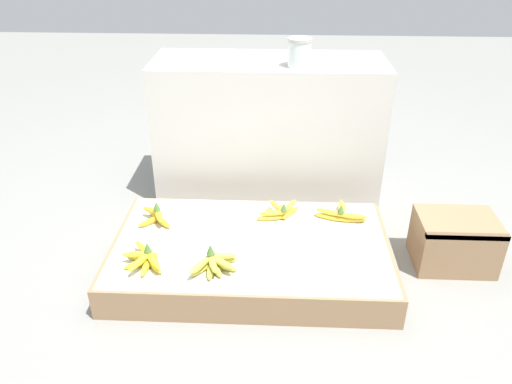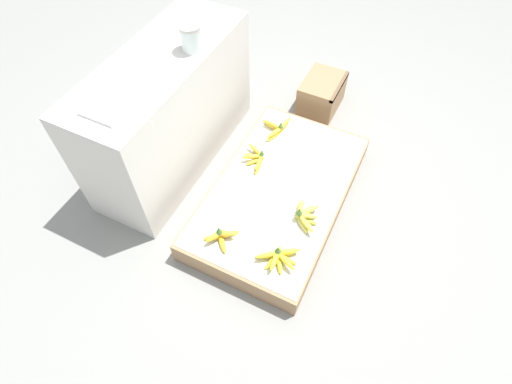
{
  "view_description": "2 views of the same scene",
  "coord_description": "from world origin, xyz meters",
  "px_view_note": "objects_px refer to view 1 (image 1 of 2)",
  "views": [
    {
      "loc": [
        0.11,
        -1.83,
        1.44
      ],
      "look_at": [
        0.02,
        0.12,
        0.33
      ],
      "focal_mm": 35.0,
      "sensor_mm": 36.0,
      "label": 1
    },
    {
      "loc": [
        -1.33,
        -0.5,
        2.03
      ],
      "look_at": [
        -0.1,
        0.11,
        0.16
      ],
      "focal_mm": 28.0,
      "sensor_mm": 36.0,
      "label": 2
    }
  ],
  "objects_px": {
    "banana_bunch_middle_left": "(156,216)",
    "foam_tray_white": "(196,58)",
    "banana_bunch_middle_midright": "(280,211)",
    "banana_bunch_front_left": "(145,258)",
    "glass_jar": "(299,53)",
    "wooden_crate": "(454,241)",
    "banana_bunch_middle_right": "(341,214)",
    "banana_bunch_front_midleft": "(214,264)"
  },
  "relations": [
    {
      "from": "banana_bunch_middle_left",
      "to": "glass_jar",
      "type": "distance_m",
      "value": 1.06
    },
    {
      "from": "banana_bunch_front_left",
      "to": "glass_jar",
      "type": "distance_m",
      "value": 1.23
    },
    {
      "from": "banana_bunch_middle_right",
      "to": "foam_tray_white",
      "type": "height_order",
      "value": "foam_tray_white"
    },
    {
      "from": "banana_bunch_middle_left",
      "to": "foam_tray_white",
      "type": "bearing_deg",
      "value": 77.57
    },
    {
      "from": "banana_bunch_front_midleft",
      "to": "glass_jar",
      "type": "xyz_separation_m",
      "value": [
        0.35,
        0.85,
        0.65
      ]
    },
    {
      "from": "banana_bunch_middle_left",
      "to": "foam_tray_white",
      "type": "relative_size",
      "value": 0.61
    },
    {
      "from": "wooden_crate",
      "to": "banana_bunch_front_left",
      "type": "height_order",
      "value": "banana_bunch_front_left"
    },
    {
      "from": "banana_bunch_middle_midright",
      "to": "wooden_crate",
      "type": "bearing_deg",
      "value": -9.67
    },
    {
      "from": "banana_bunch_middle_midright",
      "to": "foam_tray_white",
      "type": "bearing_deg",
      "value": 130.57
    },
    {
      "from": "glass_jar",
      "to": "foam_tray_white",
      "type": "distance_m",
      "value": 0.55
    },
    {
      "from": "banana_bunch_middle_midright",
      "to": "banana_bunch_middle_right",
      "type": "distance_m",
      "value": 0.29
    },
    {
      "from": "banana_bunch_middle_right",
      "to": "glass_jar",
      "type": "xyz_separation_m",
      "value": [
        -0.21,
        0.43,
        0.66
      ]
    },
    {
      "from": "banana_bunch_front_left",
      "to": "glass_jar",
      "type": "relative_size",
      "value": 1.64
    },
    {
      "from": "banana_bunch_front_left",
      "to": "banana_bunch_middle_left",
      "type": "relative_size",
      "value": 1.36
    },
    {
      "from": "banana_bunch_front_midleft",
      "to": "foam_tray_white",
      "type": "height_order",
      "value": "foam_tray_white"
    },
    {
      "from": "banana_bunch_front_midleft",
      "to": "foam_tray_white",
      "type": "distance_m",
      "value": 1.14
    },
    {
      "from": "banana_bunch_middle_midright",
      "to": "banana_bunch_middle_left",
      "type": "bearing_deg",
      "value": -172.57
    },
    {
      "from": "banana_bunch_middle_left",
      "to": "banana_bunch_middle_right",
      "type": "distance_m",
      "value": 0.88
    },
    {
      "from": "wooden_crate",
      "to": "banana_bunch_front_midleft",
      "type": "xyz_separation_m",
      "value": [
        -1.07,
        -0.29,
        0.06
      ]
    },
    {
      "from": "foam_tray_white",
      "to": "banana_bunch_middle_midright",
      "type": "bearing_deg",
      "value": -49.43
    },
    {
      "from": "banana_bunch_middle_left",
      "to": "banana_bunch_middle_midright",
      "type": "distance_m",
      "value": 0.59
    },
    {
      "from": "wooden_crate",
      "to": "glass_jar",
      "type": "height_order",
      "value": "glass_jar"
    },
    {
      "from": "banana_bunch_middle_left",
      "to": "banana_bunch_middle_midright",
      "type": "xyz_separation_m",
      "value": [
        0.59,
        0.08,
        -0.01
      ]
    },
    {
      "from": "foam_tray_white",
      "to": "banana_bunch_front_left",
      "type": "bearing_deg",
      "value": -96.54
    },
    {
      "from": "foam_tray_white",
      "to": "banana_bunch_middle_left",
      "type": "bearing_deg",
      "value": -102.43
    },
    {
      "from": "wooden_crate",
      "to": "glass_jar",
      "type": "bearing_deg",
      "value": 142.38
    },
    {
      "from": "wooden_crate",
      "to": "foam_tray_white",
      "type": "height_order",
      "value": "foam_tray_white"
    },
    {
      "from": "banana_bunch_middle_midright",
      "to": "glass_jar",
      "type": "xyz_separation_m",
      "value": [
        0.08,
        0.42,
        0.66
      ]
    },
    {
      "from": "banana_bunch_front_left",
      "to": "foam_tray_white",
      "type": "bearing_deg",
      "value": 83.46
    },
    {
      "from": "banana_bunch_front_midleft",
      "to": "foam_tray_white",
      "type": "bearing_deg",
      "value": 100.96
    },
    {
      "from": "banana_bunch_middle_right",
      "to": "glass_jar",
      "type": "bearing_deg",
      "value": 116.39
    },
    {
      "from": "banana_bunch_front_left",
      "to": "banana_bunch_middle_left",
      "type": "distance_m",
      "value": 0.33
    },
    {
      "from": "wooden_crate",
      "to": "glass_jar",
      "type": "relative_size",
      "value": 2.49
    },
    {
      "from": "banana_bunch_front_left",
      "to": "foam_tray_white",
      "type": "height_order",
      "value": "foam_tray_white"
    },
    {
      "from": "banana_bunch_front_midleft",
      "to": "banana_bunch_middle_right",
      "type": "distance_m",
      "value": 0.7
    },
    {
      "from": "banana_bunch_middle_midright",
      "to": "banana_bunch_front_midleft",
      "type": "bearing_deg",
      "value": -122.14
    },
    {
      "from": "banana_bunch_middle_midright",
      "to": "banana_bunch_middle_right",
      "type": "relative_size",
      "value": 0.87
    },
    {
      "from": "banana_bunch_middle_midright",
      "to": "foam_tray_white",
      "type": "relative_size",
      "value": 0.78
    },
    {
      "from": "banana_bunch_front_midleft",
      "to": "foam_tray_white",
      "type": "xyz_separation_m",
      "value": [
        -0.19,
        0.96,
        0.59
      ]
    },
    {
      "from": "banana_bunch_front_midleft",
      "to": "banana_bunch_middle_right",
      "type": "height_order",
      "value": "banana_bunch_front_midleft"
    },
    {
      "from": "banana_bunch_front_left",
      "to": "glass_jar",
      "type": "height_order",
      "value": "glass_jar"
    },
    {
      "from": "banana_bunch_front_midleft",
      "to": "banana_bunch_middle_right",
      "type": "bearing_deg",
      "value": 36.68
    }
  ]
}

